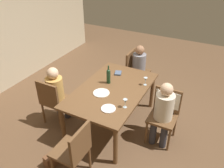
% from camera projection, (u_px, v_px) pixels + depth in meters
% --- Properties ---
extents(ground_plane, '(10.00, 10.00, 0.00)m').
position_uv_depth(ground_plane, '(112.00, 122.00, 4.37)').
color(ground_plane, brown).
extents(dining_table, '(1.76, 1.10, 0.75)m').
position_uv_depth(dining_table, '(112.00, 93.00, 4.02)').
color(dining_table, brown).
rests_on(dining_table, ground_plane).
extents(chair_far_left, '(0.44, 0.44, 0.92)m').
position_uv_depth(chair_far_left, '(53.00, 99.00, 4.10)').
color(chair_far_left, brown).
rests_on(chair_far_left, ground_plane).
extents(chair_near, '(0.46, 0.44, 0.92)m').
position_uv_depth(chair_near, '(166.00, 108.00, 3.79)').
color(chair_near, brown).
rests_on(chair_near, ground_plane).
extents(chair_right_end, '(0.44, 0.44, 0.92)m').
position_uv_depth(chair_right_end, '(135.00, 69.00, 5.08)').
color(chair_right_end, brown).
rests_on(chair_right_end, ground_plane).
extents(chair_left_end, '(0.44, 0.44, 0.92)m').
position_uv_depth(chair_left_end, '(75.00, 149.00, 3.11)').
color(chair_left_end, brown).
rests_on(chair_left_end, ground_plane).
extents(person_woman_host, '(0.35, 0.30, 1.12)m').
position_uv_depth(person_woman_host, '(56.00, 91.00, 4.12)').
color(person_woman_host, '#33333D').
rests_on(person_woman_host, ground_plane).
extents(person_man_bearded, '(0.35, 0.30, 1.12)m').
position_uv_depth(person_man_bearded, '(163.00, 110.00, 3.65)').
color(person_man_bearded, '#33333D').
rests_on(person_man_bearded, ground_plane).
extents(person_man_guest, '(0.29, 0.33, 1.09)m').
position_uv_depth(person_man_guest, '(140.00, 66.00, 4.98)').
color(person_man_guest, '#33333D').
rests_on(person_man_guest, ground_plane).
extents(wine_bottle_tall_green, '(0.07, 0.07, 0.34)m').
position_uv_depth(wine_bottle_tall_green, '(108.00, 76.00, 4.07)').
color(wine_bottle_tall_green, '#19381E').
rests_on(wine_bottle_tall_green, dining_table).
extents(wine_glass_near_left, '(0.07, 0.07, 0.15)m').
position_uv_depth(wine_glass_near_left, '(146.00, 80.00, 4.04)').
color(wine_glass_near_left, silver).
rests_on(wine_glass_near_left, dining_table).
extents(wine_glass_centre, '(0.07, 0.07, 0.15)m').
position_uv_depth(wine_glass_centre, '(125.00, 102.00, 3.48)').
color(wine_glass_centre, silver).
rests_on(wine_glass_centre, dining_table).
extents(dinner_plate_host, '(0.28, 0.28, 0.01)m').
position_uv_depth(dinner_plate_host, '(101.00, 93.00, 3.86)').
color(dinner_plate_host, white).
rests_on(dinner_plate_host, dining_table).
extents(dinner_plate_guest_left, '(0.23, 0.23, 0.01)m').
position_uv_depth(dinner_plate_guest_left, '(108.00, 109.00, 3.50)').
color(dinner_plate_guest_left, white).
rests_on(dinner_plate_guest_left, dining_table).
extents(folded_napkin, '(0.19, 0.17, 0.03)m').
position_uv_depth(folded_napkin, '(118.00, 73.00, 4.43)').
color(folded_napkin, '#4C5B75').
rests_on(folded_napkin, dining_table).
extents(handbag, '(0.30, 0.18, 0.22)m').
position_uv_depth(handbag, '(53.00, 159.00, 3.50)').
color(handbag, brown).
rests_on(handbag, ground_plane).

